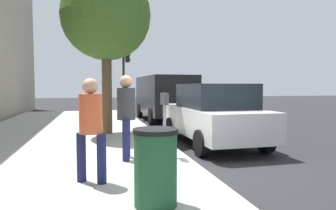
% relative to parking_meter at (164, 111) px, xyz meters
% --- Properties ---
extents(ground_plane, '(80.00, 80.00, 0.00)m').
position_rel_parking_meter_xyz_m(ground_plane, '(-0.69, -0.51, -1.17)').
color(ground_plane, '#232326').
rests_on(ground_plane, ground).
extents(sidewalk_slab, '(28.00, 6.00, 0.15)m').
position_rel_parking_meter_xyz_m(sidewalk_slab, '(-0.69, 2.49, -1.09)').
color(sidewalk_slab, '#A8A59E').
rests_on(sidewalk_slab, ground_plane).
extents(parking_meter, '(0.36, 0.12, 1.41)m').
position_rel_parking_meter_xyz_m(parking_meter, '(0.00, 0.00, 0.00)').
color(parking_meter, gray).
rests_on(parking_meter, sidewalk_slab).
extents(pedestrian_at_meter, '(0.53, 0.39, 1.79)m').
position_rel_parking_meter_xyz_m(pedestrian_at_meter, '(-0.03, 0.84, 0.04)').
color(pedestrian_at_meter, '#191E4C').
rests_on(pedestrian_at_meter, sidewalk_slab).
extents(pedestrian_bystander, '(0.37, 0.47, 1.68)m').
position_rel_parking_meter_xyz_m(pedestrian_bystander, '(-1.48, 1.56, -0.04)').
color(pedestrian_bystander, '#191E4C').
rests_on(pedestrian_bystander, sidewalk_slab).
extents(parked_sedan_near, '(4.42, 2.00, 1.77)m').
position_rel_parking_meter_xyz_m(parked_sedan_near, '(1.74, -1.86, -0.27)').
color(parked_sedan_near, silver).
rests_on(parked_sedan_near, ground_plane).
extents(parked_van_far, '(5.22, 2.16, 2.18)m').
position_rel_parking_meter_xyz_m(parked_van_far, '(8.11, -1.86, 0.09)').
color(parked_van_far, black).
rests_on(parked_van_far, ground_plane).
extents(street_tree, '(2.88, 2.88, 5.27)m').
position_rel_parking_meter_xyz_m(street_tree, '(3.64, 1.08, 2.79)').
color(street_tree, brown).
rests_on(street_tree, sidewalk_slab).
extents(traffic_signal, '(0.24, 0.44, 3.60)m').
position_rel_parking_meter_xyz_m(traffic_signal, '(9.19, -0.09, 1.41)').
color(traffic_signal, black).
rests_on(traffic_signal, sidewalk_slab).
extents(trash_bin, '(0.59, 0.59, 1.01)m').
position_rel_parking_meter_xyz_m(trash_bin, '(-2.65, 0.74, -0.51)').
color(trash_bin, '#1E4C2D').
rests_on(trash_bin, sidewalk_slab).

